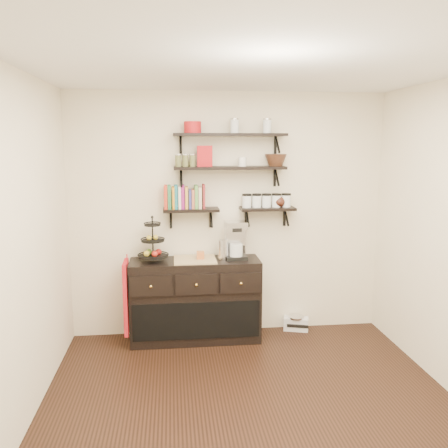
% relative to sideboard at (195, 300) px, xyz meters
% --- Properties ---
extents(floor, '(3.50, 3.50, 0.00)m').
position_rel_sideboard_xyz_m(floor, '(0.39, -1.51, -0.45)').
color(floor, black).
rests_on(floor, ground).
extents(ceiling, '(3.50, 3.50, 0.02)m').
position_rel_sideboard_xyz_m(ceiling, '(0.39, -1.51, 2.25)').
color(ceiling, white).
rests_on(ceiling, back_wall).
extents(back_wall, '(3.50, 0.02, 2.70)m').
position_rel_sideboard_xyz_m(back_wall, '(0.39, 0.24, 0.90)').
color(back_wall, white).
rests_on(back_wall, ground).
extents(left_wall, '(0.02, 3.50, 2.70)m').
position_rel_sideboard_xyz_m(left_wall, '(-1.36, -1.51, 0.90)').
color(left_wall, white).
rests_on(left_wall, ground).
extents(shelf_top, '(1.20, 0.27, 0.23)m').
position_rel_sideboard_xyz_m(shelf_top, '(0.39, 0.10, 1.78)').
color(shelf_top, black).
rests_on(shelf_top, back_wall).
extents(shelf_mid, '(1.20, 0.27, 0.23)m').
position_rel_sideboard_xyz_m(shelf_mid, '(0.39, 0.10, 1.43)').
color(shelf_mid, black).
rests_on(shelf_mid, back_wall).
extents(shelf_low_left, '(0.60, 0.25, 0.23)m').
position_rel_sideboard_xyz_m(shelf_low_left, '(-0.03, 0.12, 0.98)').
color(shelf_low_left, black).
rests_on(shelf_low_left, back_wall).
extents(shelf_low_right, '(0.60, 0.25, 0.23)m').
position_rel_sideboard_xyz_m(shelf_low_right, '(0.81, 0.12, 0.98)').
color(shelf_low_right, black).
rests_on(shelf_low_right, back_wall).
extents(cookbooks, '(0.43, 0.15, 0.26)m').
position_rel_sideboard_xyz_m(cookbooks, '(-0.08, 0.12, 1.11)').
color(cookbooks, red).
rests_on(cookbooks, shelf_low_left).
extents(glass_canisters, '(0.54, 0.10, 0.13)m').
position_rel_sideboard_xyz_m(glass_canisters, '(0.80, 0.12, 1.06)').
color(glass_canisters, silver).
rests_on(glass_canisters, shelf_low_right).
extents(sideboard, '(1.40, 0.50, 0.92)m').
position_rel_sideboard_xyz_m(sideboard, '(0.00, 0.00, 0.00)').
color(sideboard, black).
rests_on(sideboard, floor).
extents(fruit_stand, '(0.32, 0.32, 0.47)m').
position_rel_sideboard_xyz_m(fruit_stand, '(-0.44, 0.00, 0.61)').
color(fruit_stand, black).
rests_on(fruit_stand, sideboard).
extents(candle, '(0.08, 0.08, 0.08)m').
position_rel_sideboard_xyz_m(candle, '(0.06, 0.00, 0.50)').
color(candle, '#B55E29').
rests_on(candle, sideboard).
extents(coffee_maker, '(0.24, 0.23, 0.42)m').
position_rel_sideboard_xyz_m(coffee_maker, '(0.44, 0.03, 0.65)').
color(coffee_maker, black).
rests_on(coffee_maker, sideboard).
extents(thermal_carafe, '(0.11, 0.11, 0.22)m').
position_rel_sideboard_xyz_m(thermal_carafe, '(0.31, -0.02, 0.56)').
color(thermal_carafe, silver).
rests_on(thermal_carafe, sideboard).
extents(apron, '(0.04, 0.33, 0.77)m').
position_rel_sideboard_xyz_m(apron, '(-0.73, -0.10, 0.10)').
color(apron, maroon).
rests_on(apron, sideboard).
extents(radio, '(0.31, 0.23, 0.17)m').
position_rel_sideboard_xyz_m(radio, '(1.17, 0.13, -0.37)').
color(radio, silver).
rests_on(radio, floor).
extents(recipe_box, '(0.16, 0.06, 0.22)m').
position_rel_sideboard_xyz_m(recipe_box, '(0.12, 0.10, 1.56)').
color(recipe_box, '#A91317').
rests_on(recipe_box, shelf_mid).
extents(walnut_bowl, '(0.24, 0.24, 0.13)m').
position_rel_sideboard_xyz_m(walnut_bowl, '(0.89, 0.10, 1.51)').
color(walnut_bowl, black).
rests_on(walnut_bowl, shelf_mid).
extents(ramekins, '(0.09, 0.09, 0.10)m').
position_rel_sideboard_xyz_m(ramekins, '(0.52, 0.10, 1.50)').
color(ramekins, white).
rests_on(ramekins, shelf_mid).
extents(teapot, '(0.20, 0.16, 0.14)m').
position_rel_sideboard_xyz_m(teapot, '(0.94, 0.12, 1.07)').
color(teapot, '#361810').
rests_on(teapot, shelf_low_right).
extents(red_pot, '(0.18, 0.18, 0.12)m').
position_rel_sideboard_xyz_m(red_pot, '(-0.00, 0.10, 1.86)').
color(red_pot, '#A91317').
rests_on(red_pot, shelf_top).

